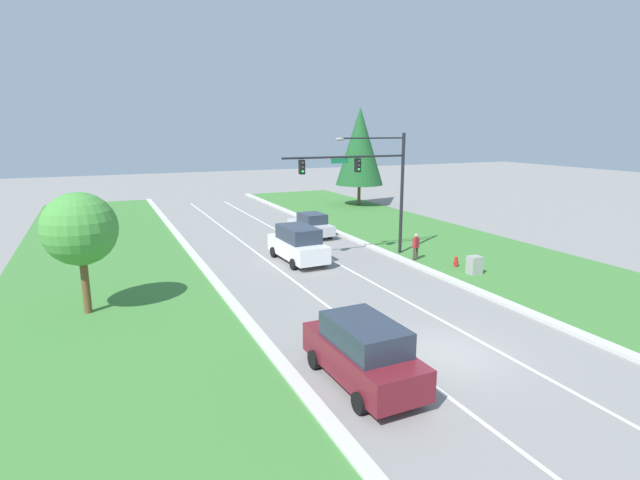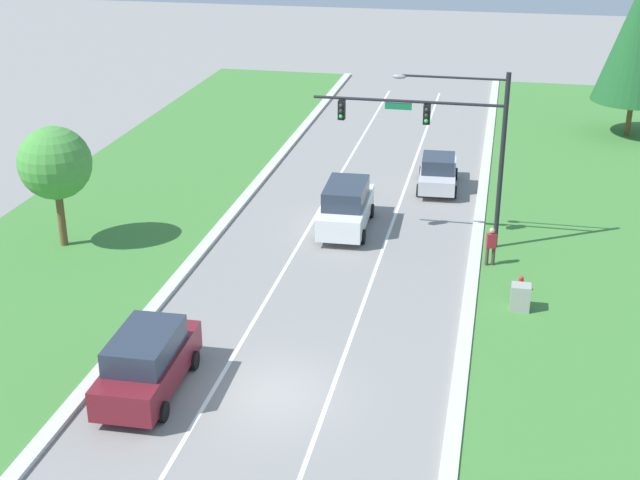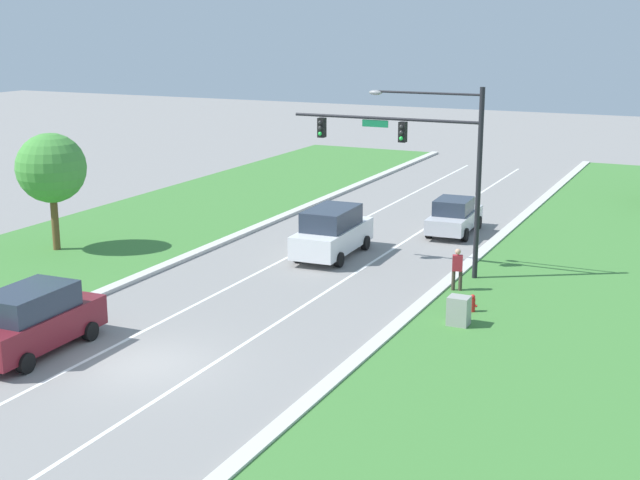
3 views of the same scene
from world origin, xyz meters
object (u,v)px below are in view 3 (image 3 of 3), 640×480
Objects in this scene: fire_hydrant at (472,304)px; white_suv at (332,232)px; traffic_signal_mast at (422,149)px; pedestrian at (457,268)px; oak_near_left_tree at (51,168)px; utility_cabinet at (459,312)px; burgundy_suv at (32,320)px; silver_sedan at (454,216)px.

white_suv is at bearing 146.66° from fire_hydrant.
traffic_signal_mast is at bearing -14.06° from white_suv.
white_suv is 3.03× the size of pedestrian.
oak_near_left_tree reaches higher than white_suv.
fire_hydrant is at bearing -35.34° from white_suv.
white_suv reaches higher than utility_cabinet.
fire_hydrant is at bearing 38.22° from burgundy_suv.
traffic_signal_mast is 1.72× the size of silver_sedan.
oak_near_left_tree is at bearing 173.52° from utility_cabinet.
fire_hydrant is (4.12, -11.34, -0.50)m from silver_sedan.
white_suv is 1.11× the size of silver_sedan.
silver_sedan is 9.58m from pedestrian.
burgundy_suv is 13.63m from utility_cabinet.
utility_cabinet is 1.56m from fire_hydrant.
silver_sedan is 4.36× the size of utility_cabinet.
oak_near_left_tree is at bearing -9.86° from pedestrian.
fire_hydrant is 0.13× the size of oak_near_left_tree.
fire_hydrant is at bearing -1.83° from oak_near_left_tree.
burgundy_suv is at bearing -111.90° from silver_sedan.
utility_cabinet is 0.20× the size of oak_near_left_tree.
burgundy_suv is at bearing 34.18° from pedestrian.
white_suv is 7.32× the size of fire_hydrant.
silver_sedan is at bearing 95.78° from traffic_signal_mast.
traffic_signal_mast is at bearing 58.25° from burgundy_suv.
traffic_signal_mast is 11.33× the size of fire_hydrant.
oak_near_left_tree is (-14.94, -10.73, 2.86)m from silver_sedan.
pedestrian is (6.43, -2.83, -0.14)m from white_suv.
oak_near_left_tree is at bearing 178.17° from fire_hydrant.
burgundy_suv is 4.57× the size of utility_cabinet.
traffic_signal_mast is 7.99m from utility_cabinet.
fire_hydrant is (0.03, 1.55, -0.19)m from utility_cabinet.
white_suv is 12.51m from oak_near_left_tree.
traffic_signal_mast is at bearing -87.19° from silver_sedan.
white_suv is 10.09m from utility_cabinet.
pedestrian is (-1.19, 3.76, 0.41)m from utility_cabinet.
traffic_signal_mast is at bearing 120.56° from utility_cabinet.
traffic_signal_mast reaches higher than burgundy_suv.
traffic_signal_mast is at bearing 12.65° from oak_near_left_tree.
oak_near_left_tree reaches higher than burgundy_suv.
white_suv is (3.55, 14.38, 0.04)m from burgundy_suv.
silver_sedan is at bearing 35.70° from oak_near_left_tree.
utility_cabinet is (3.35, -5.68, -4.51)m from traffic_signal_mast.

